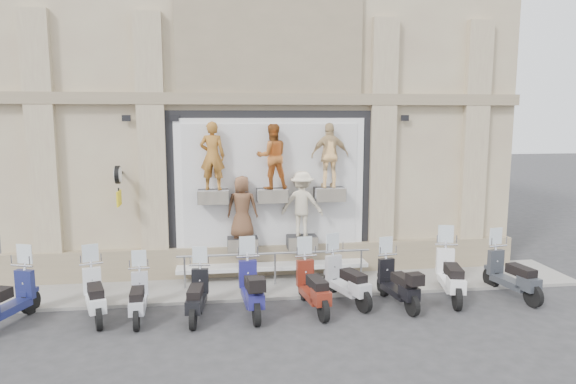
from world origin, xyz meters
name	(u,v)px	position (x,y,z in m)	size (l,w,h in m)	color
ground	(285,316)	(0.00, 0.00, 0.00)	(90.00, 90.00, 0.00)	#2E2E31
sidewalk	(275,284)	(0.00, 2.10, 0.04)	(16.00, 2.20, 0.08)	#999690
building	(258,68)	(0.00, 7.00, 6.00)	(14.00, 8.60, 12.00)	#C0B28C
shop_vitrine	(275,191)	(0.09, 2.74, 2.42)	(5.60, 0.96, 4.30)	black
guard_rail	(275,270)	(0.00, 2.00, 0.47)	(5.06, 0.10, 0.93)	#9EA0A5
clock_sign_bracket	(118,181)	(-3.90, 2.47, 2.80)	(0.10, 0.80, 1.02)	black
scooter_a	(4,289)	(-5.90, 0.28, 0.81)	(0.58, 1.99, 1.62)	#161C4E
scooter_b	(94,285)	(-4.14, 0.47, 0.76)	(0.55, 1.88, 1.53)	silver
scooter_c	(138,288)	(-3.19, 0.30, 0.70)	(0.50, 1.73, 1.40)	#A4A6B1
scooter_d	(197,286)	(-1.93, 0.20, 0.73)	(0.52, 1.79, 1.46)	black
scooter_e	(251,278)	(-0.73, 0.30, 0.81)	(0.58, 2.00, 1.62)	navy
scooter_f	(313,277)	(0.67, 0.28, 0.79)	(0.57, 1.94, 1.58)	maroon
scooter_g	(347,271)	(1.55, 0.65, 0.78)	(0.56, 1.93, 1.56)	#ADAEB4
scooter_h	(398,274)	(2.69, 0.30, 0.76)	(0.54, 1.86, 1.51)	black
scooter_i	(451,265)	(4.11, 0.57, 0.84)	(0.60, 2.07, 1.68)	white
scooter_j	(513,265)	(5.66, 0.47, 0.80)	(0.57, 1.97, 1.60)	#2B2E34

